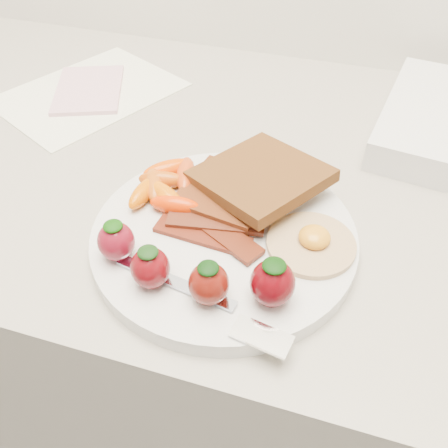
% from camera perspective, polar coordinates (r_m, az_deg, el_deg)
% --- Properties ---
extents(counter, '(2.00, 0.60, 0.90)m').
position_cam_1_polar(counter, '(0.96, 1.43, -14.75)').
color(counter, gray).
rests_on(counter, ground).
extents(plate, '(0.27, 0.27, 0.02)m').
position_cam_1_polar(plate, '(0.51, -0.00, -1.53)').
color(plate, silver).
rests_on(plate, counter).
extents(toast_lower, '(0.10, 0.10, 0.01)m').
position_cam_1_polar(toast_lower, '(0.54, 0.34, 3.49)').
color(toast_lower, '#421C09').
rests_on(toast_lower, plate).
extents(toast_upper, '(0.16, 0.16, 0.03)m').
position_cam_1_polar(toast_upper, '(0.54, 4.19, 5.46)').
color(toast_upper, '#4F3310').
rests_on(toast_upper, toast_lower).
extents(fried_egg, '(0.11, 0.11, 0.02)m').
position_cam_1_polar(fried_egg, '(0.49, 10.02, -2.05)').
color(fried_egg, beige).
rests_on(fried_egg, plate).
extents(bacon_strips, '(0.12, 0.07, 0.01)m').
position_cam_1_polar(bacon_strips, '(0.50, -1.27, -0.63)').
color(bacon_strips, '#47110D').
rests_on(bacon_strips, plate).
extents(baby_carrots, '(0.09, 0.10, 0.02)m').
position_cam_1_polar(baby_carrots, '(0.55, -6.75, 4.48)').
color(baby_carrots, '#BE4D0A').
rests_on(baby_carrots, plate).
extents(strawberries, '(0.19, 0.06, 0.05)m').
position_cam_1_polar(strawberries, '(0.44, -3.58, -5.19)').
color(strawberries, maroon).
rests_on(strawberries, plate).
extents(fork, '(0.18, 0.06, 0.00)m').
position_cam_1_polar(fork, '(0.44, -1.35, -9.29)').
color(fork, silver).
rests_on(fork, plate).
extents(paper_sheet, '(0.28, 0.30, 0.00)m').
position_cam_1_polar(paper_sheet, '(0.79, -15.15, 14.27)').
color(paper_sheet, white).
rests_on(paper_sheet, counter).
extents(notepad, '(0.14, 0.16, 0.01)m').
position_cam_1_polar(notepad, '(0.79, -15.20, 14.63)').
color(notepad, '#DDA6B8').
rests_on(notepad, paper_sheet).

